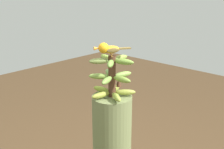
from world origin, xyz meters
The scene contains 2 objects.
banana_bunch centered at (0.00, 0.00, 1.11)m, with size 0.30×0.30×0.27m.
perched_bird centered at (-0.03, 0.00, 1.29)m, with size 0.21×0.14×0.09m.
Camera 1 is at (-1.21, -1.13, 1.65)m, focal length 44.12 mm.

